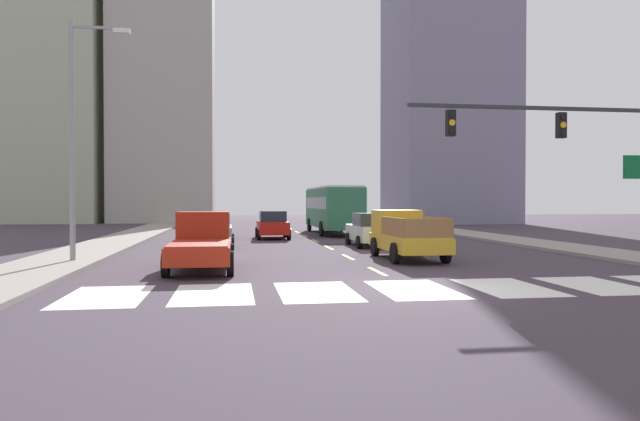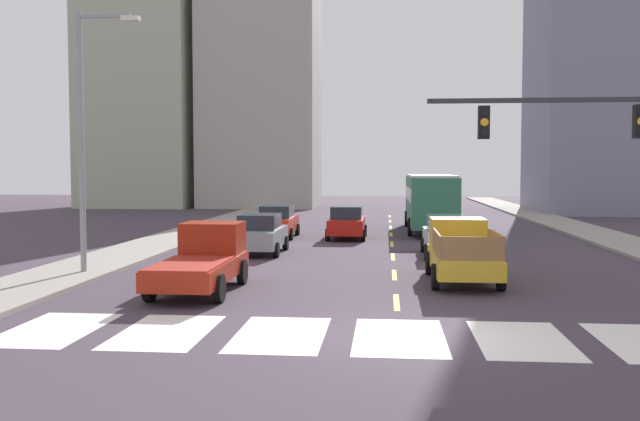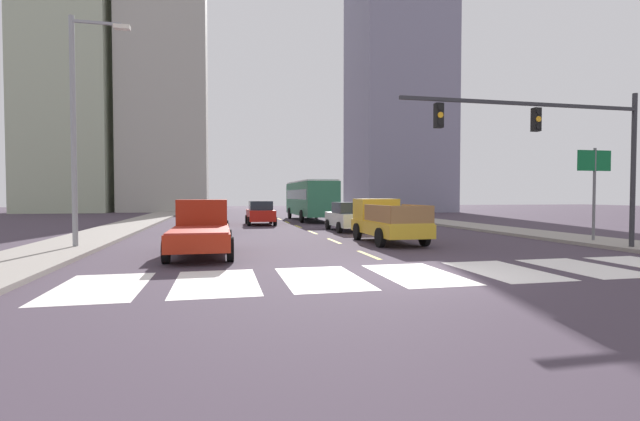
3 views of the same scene
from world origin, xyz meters
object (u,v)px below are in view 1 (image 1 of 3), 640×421
(pickup_stakebed, at_px, (405,236))
(sedan_near_left, at_px, (272,225))
(pickup_dark, at_px, (202,242))
(sedan_mid, at_px, (212,225))
(sedan_near_right, at_px, (214,231))
(streetlight_left, at_px, (76,130))
(city_bus, at_px, (333,206))
(sedan_far, at_px, (371,230))
(traffic_signal_gantry, at_px, (594,145))

(pickup_stakebed, height_order, sedan_near_left, pickup_stakebed)
(pickup_dark, distance_m, sedan_mid, 16.24)
(sedan_near_right, height_order, streetlight_left, streetlight_left)
(city_bus, height_order, sedan_far, city_bus)
(sedan_far, relative_size, traffic_signal_gantry, 0.46)
(streetlight_left, bearing_deg, pickup_dark, -26.68)
(city_bus, distance_m, sedan_mid, 9.52)
(sedan_near_left, bearing_deg, sedan_near_right, -118.50)
(sedan_near_left, height_order, sedan_mid, same)
(pickup_dark, relative_size, sedan_mid, 1.18)
(sedan_near_left, relative_size, streetlight_left, 0.49)
(sedan_near_left, relative_size, sedan_mid, 1.00)
(pickup_stakebed, relative_size, sedan_far, 1.18)
(pickup_stakebed, bearing_deg, city_bus, 87.04)
(traffic_signal_gantry, bearing_deg, sedan_mid, 125.27)
(sedan_near_left, xyz_separation_m, streetlight_left, (-8.16, -13.59, 4.11))
(sedan_mid, distance_m, traffic_signal_gantry, 23.19)
(sedan_near_left, height_order, sedan_far, same)
(traffic_signal_gantry, bearing_deg, pickup_dark, 169.15)
(sedan_far, bearing_deg, pickup_dark, -130.67)
(sedan_mid, height_order, sedan_far, same)
(pickup_stakebed, relative_size, pickup_dark, 1.00)
(pickup_stakebed, height_order, pickup_dark, same)
(sedan_near_left, bearing_deg, sedan_mid, 173.22)
(sedan_near_left, bearing_deg, sedan_far, -58.86)
(pickup_dark, relative_size, streetlight_left, 0.58)
(sedan_far, distance_m, streetlight_left, 14.93)
(pickup_dark, bearing_deg, sedan_mid, 91.49)
(pickup_stakebed, xyz_separation_m, traffic_signal_gantry, (4.98, -5.09, 3.29))
(pickup_dark, bearing_deg, pickup_stakebed, 18.54)
(sedan_far, xyz_separation_m, streetlight_left, (-12.76, -6.57, 4.11))
(city_bus, xyz_separation_m, sedan_near_right, (-7.99, -11.55, -1.09))
(pickup_stakebed, distance_m, sedan_mid, 15.95)
(city_bus, bearing_deg, sedan_near_left, -132.18)
(city_bus, distance_m, sedan_near_left, 6.70)
(pickup_dark, height_order, sedan_mid, pickup_dark)
(city_bus, xyz_separation_m, traffic_signal_gantry, (4.89, -23.16, 2.27))
(streetlight_left, bearing_deg, sedan_far, 27.25)
(sedan_near_left, bearing_deg, pickup_dark, -104.43)
(pickup_stakebed, xyz_separation_m, city_bus, (0.09, 18.08, 1.02))
(pickup_stakebed, relative_size, sedan_near_left, 1.18)
(sedan_near_left, bearing_deg, traffic_signal_gantry, -64.81)
(city_bus, height_order, traffic_signal_gantry, traffic_signal_gantry)
(pickup_stakebed, xyz_separation_m, streetlight_left, (-12.68, -0.25, 4.03))
(sedan_mid, xyz_separation_m, sedan_far, (8.34, -7.32, 0.00))
(sedan_mid, bearing_deg, traffic_signal_gantry, -57.48)
(pickup_stakebed, relative_size, sedan_mid, 1.18)
(sedan_near_left, xyz_separation_m, traffic_signal_gantry, (9.50, -18.42, 3.37))
(city_bus, relative_size, sedan_mid, 2.45)
(pickup_dark, bearing_deg, sedan_far, 48.39)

